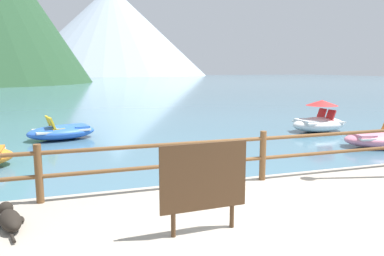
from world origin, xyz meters
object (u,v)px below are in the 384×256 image
object	(u,v)px
dog_resting	(9,218)
pedal_boat_1	(62,132)
pedal_boat_3	(380,139)
pedal_boat_0	(319,121)
sign_board	(204,178)

from	to	relation	value
dog_resting	pedal_boat_1	bearing A→B (deg)	86.67
pedal_boat_1	pedal_boat_3	xyz separation A→B (m)	(9.84, -4.65, -0.01)
pedal_boat_0	pedal_boat_3	size ratio (longest dim) A/B	0.89
sign_board	pedal_boat_3	size ratio (longest dim) A/B	0.45
sign_board	dog_resting	bearing A→B (deg)	158.47
pedal_boat_0	pedal_boat_1	bearing A→B (deg)	171.33
sign_board	pedal_boat_0	bearing A→B (deg)	45.90
pedal_boat_0	pedal_boat_3	distance (m)	3.15
pedal_boat_1	dog_resting	bearing A→B (deg)	-93.33
dog_resting	pedal_boat_1	world-z (taller)	pedal_boat_1
sign_board	dog_resting	distance (m)	2.68
dog_resting	pedal_boat_1	xyz separation A→B (m)	(0.51, 8.70, -0.25)
pedal_boat_1	pedal_boat_3	bearing A→B (deg)	-25.28
sign_board	pedal_boat_0	xyz separation A→B (m)	(7.91, 8.16, -0.69)
dog_resting	pedal_boat_3	bearing A→B (deg)	21.37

